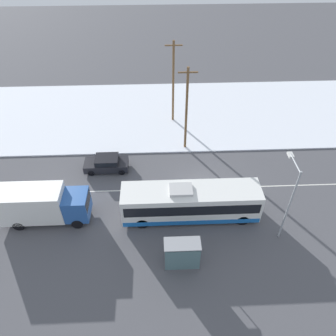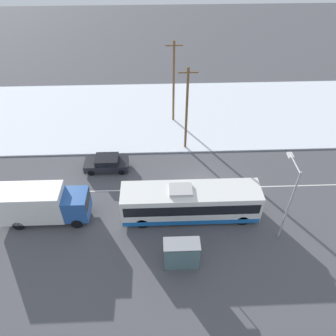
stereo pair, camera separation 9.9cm
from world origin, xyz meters
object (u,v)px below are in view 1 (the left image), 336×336
object	(u,v)px
streetlamp	(290,193)
box_truck	(41,204)
city_bus	(191,202)
sedan_car	(107,163)
pedestrian_at_stop	(175,246)
utility_pole_roadside	(186,109)
utility_pole_snowlot	(173,82)
bus_shelter	(182,253)

from	to	relation	value
streetlamp	box_truck	bearing A→B (deg)	173.57
city_bus	sedan_car	bearing A→B (deg)	140.73
pedestrian_at_stop	utility_pole_roadside	world-z (taller)	utility_pole_roadside
city_bus	streetlamp	size ratio (longest dim) A/B	1.63
utility_pole_snowlot	bus_shelter	bearing A→B (deg)	-91.14
streetlamp	sedan_car	bearing A→B (deg)	150.25
box_truck	bus_shelter	bearing A→B (deg)	-24.39
sedan_car	bus_shelter	distance (m)	12.75
city_bus	utility_pole_roadside	bearing A→B (deg)	87.92
pedestrian_at_stop	streetlamp	xyz separation A→B (m)	(8.22, 1.72, 3.36)
box_truck	streetlamp	distance (m)	19.01
city_bus	bus_shelter	bearing A→B (deg)	-102.02
box_truck	utility_pole_snowlot	bearing A→B (deg)	52.06
utility_pole_roadside	utility_pole_snowlot	bearing A→B (deg)	100.55
bus_shelter	streetlamp	distance (m)	8.72
pedestrian_at_stop	city_bus	bearing A→B (deg)	68.88
box_truck	sedan_car	xyz separation A→B (m)	(4.48, 6.03, -0.97)
streetlamp	city_bus	bearing A→B (deg)	163.28
bus_shelter	utility_pole_snowlot	bearing A→B (deg)	88.86
streetlamp	utility_pole_snowlot	size ratio (longest dim) A/B	0.73
city_bus	utility_pole_roadside	xyz separation A→B (m)	(0.34, 9.26, 3.10)
pedestrian_at_stop	utility_pole_snowlot	size ratio (longest dim) A/B	0.17
city_bus	box_truck	distance (m)	11.95
city_bus	pedestrian_at_stop	xyz separation A→B (m)	(-1.45, -3.75, -0.56)
utility_pole_roadside	sedan_car	bearing A→B (deg)	-157.95
bus_shelter	pedestrian_at_stop	bearing A→B (deg)	110.30
bus_shelter	box_truck	bearing A→B (deg)	155.61
streetlamp	utility_pole_roadside	size ratio (longest dim) A/B	0.77
sedan_car	streetlamp	bearing A→B (deg)	150.25
bus_shelter	utility_pole_snowlot	size ratio (longest dim) A/B	0.27
pedestrian_at_stop	bus_shelter	xyz separation A→B (m)	(0.41, -1.12, 0.69)
city_bus	sedan_car	xyz separation A→B (m)	(-7.46, 6.10, -0.72)
city_bus	sedan_car	distance (m)	9.67
sedan_car	utility_pole_snowlot	size ratio (longest dim) A/B	0.45
box_truck	streetlamp	bearing A→B (deg)	-6.43
sedan_car	utility_pole_roadside	distance (m)	9.24
city_bus	streetlamp	bearing A→B (deg)	-16.72
box_truck	pedestrian_at_stop	xyz separation A→B (m)	(10.50, -3.83, -0.81)
sedan_car	utility_pole_snowlot	world-z (taller)	utility_pole_snowlot
utility_pole_snowlot	streetlamp	bearing A→B (deg)	-65.91
box_truck	pedestrian_at_stop	distance (m)	11.20
pedestrian_at_stop	box_truck	bearing A→B (deg)	159.96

